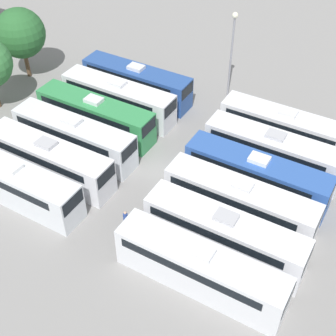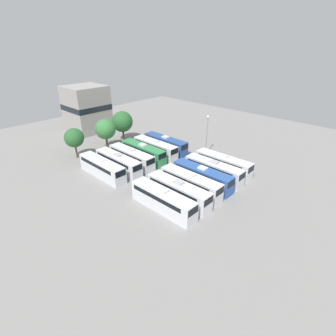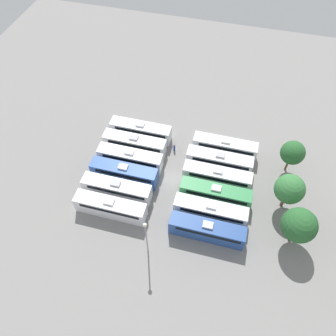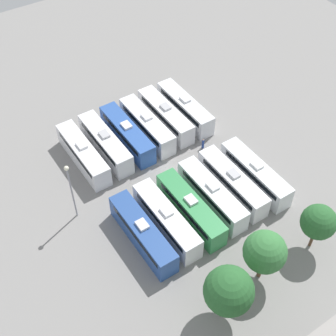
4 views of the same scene
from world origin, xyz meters
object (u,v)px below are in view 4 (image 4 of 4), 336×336
(bus_6, at_px, (255,173))
(bus_0, at_px, (185,108))
(bus_9, at_px, (191,209))
(tree_2, at_px, (229,291))
(bus_5, at_px, (83,154))
(bus_8, at_px, (212,195))
(tree_1, at_px, (265,252))
(bus_1, at_px, (166,116))
(bus_3, at_px, (127,134))
(bus_4, at_px, (106,143))
(tree_0, at_px, (319,222))
(bus_2, at_px, (147,125))
(bus_11, at_px, (143,233))
(light_pole, at_px, (70,184))
(bus_7, at_px, (233,183))
(worker_person, at_px, (203,144))
(bus_10, at_px, (167,220))

(bus_6, bearing_deg, bus_0, -89.93)
(bus_9, relative_size, tree_2, 1.53)
(bus_5, bearing_deg, bus_8, 123.62)
(bus_0, height_order, tree_1, tree_1)
(tree_2, bearing_deg, bus_6, -139.83)
(bus_9, bearing_deg, tree_1, 98.90)
(bus_1, relative_size, bus_3, 1.00)
(bus_1, relative_size, bus_4, 1.00)
(bus_1, distance_m, tree_0, 28.71)
(bus_2, distance_m, bus_3, 3.44)
(bus_4, xyz_separation_m, bus_8, (-6.97, 16.21, 0.00))
(bus_11, bearing_deg, bus_5, -90.13)
(tree_2, bearing_deg, bus_1, -111.60)
(bus_9, relative_size, tree_1, 1.61)
(light_pole, bearing_deg, bus_2, -152.89)
(bus_0, distance_m, bus_2, 7.10)
(bus_6, relative_size, bus_7, 1.00)
(bus_4, bearing_deg, tree_0, 115.00)
(bus_2, bearing_deg, bus_11, 56.76)
(bus_3, distance_m, light_pole, 15.33)
(bus_1, xyz_separation_m, worker_person, (-1.75, 7.35, -1.02))
(bus_6, height_order, worker_person, bus_6)
(bus_8, distance_m, bus_11, 10.67)
(worker_person, height_order, tree_2, tree_2)
(bus_2, bearing_deg, bus_4, -0.38)
(bus_10, distance_m, light_pole, 12.60)
(bus_7, distance_m, worker_person, 9.19)
(bus_3, xyz_separation_m, bus_10, (3.77, 16.26, 0.00))
(bus_8, xyz_separation_m, light_pole, (15.71, -8.09, 4.29))
(bus_3, bearing_deg, bus_8, 101.86)
(bus_7, bearing_deg, tree_2, 48.79)
(bus_0, height_order, bus_5, same)
(bus_4, distance_m, bus_10, 16.32)
(bus_0, xyz_separation_m, light_pole, (22.86, 8.28, 4.29))
(tree_0, xyz_separation_m, tree_2, (14.34, 1.26, 0.36))
(light_pole, bearing_deg, worker_person, -177.20)
(bus_6, xyz_separation_m, light_pole, (22.88, -8.37, 4.29))
(bus_8, xyz_separation_m, bus_11, (10.67, 0.20, 0.00))
(bus_9, xyz_separation_m, tree_1, (-1.78, 11.34, 3.16))
(bus_0, relative_size, worker_person, 6.89)
(bus_6, bearing_deg, bus_3, -57.26)
(bus_6, relative_size, tree_2, 1.53)
(bus_1, bearing_deg, tree_2, 68.40)
(bus_1, xyz_separation_m, bus_7, (0.04, 16.31, 0.00))
(bus_2, height_order, bus_10, same)
(worker_person, relative_size, light_pole, 0.19)
(bus_1, bearing_deg, bus_3, 2.69)
(bus_5, height_order, bus_10, same)
(bus_3, xyz_separation_m, bus_5, (7.24, 0.15, 0.00))
(bus_9, bearing_deg, bus_0, -122.87)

